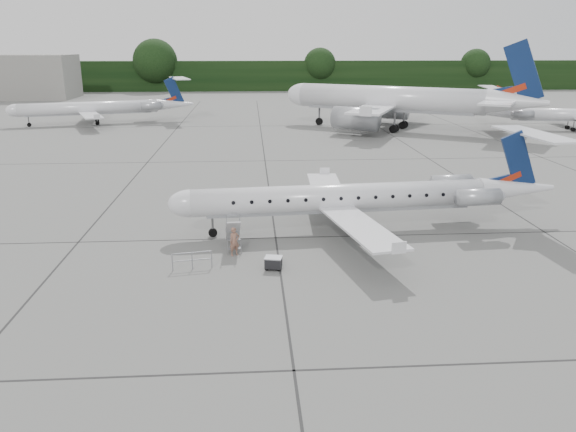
{
  "coord_description": "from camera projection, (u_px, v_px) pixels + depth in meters",
  "views": [
    {
      "loc": [
        -8.35,
        -29.24,
        12.18
      ],
      "look_at": [
        -6.21,
        3.03,
        2.3
      ],
      "focal_mm": 35.0,
      "sensor_mm": 36.0,
      "label": 1
    }
  ],
  "objects": [
    {
      "name": "baggage_cart",
      "position": [
        273.0,
        263.0,
        31.7
      ],
      "size": [
        1.05,
        0.92,
        0.79
      ],
      "primitive_type": null,
      "rotation": [
        0.0,
        0.0,
        -0.22
      ],
      "color": "black",
      "rests_on": "ground"
    },
    {
      "name": "bg_narrowbody",
      "position": [
        389.0,
        86.0,
        82.17
      ],
      "size": [
        43.76,
        40.47,
        12.78
      ],
      "primitive_type": null,
      "rotation": [
        0.0,
        0.0,
        -0.55
      ],
      "color": "silver",
      "rests_on": "ground"
    },
    {
      "name": "safety_railing",
      "position": [
        192.0,
        261.0,
        31.67
      ],
      "size": [
        2.18,
        0.48,
        1.0
      ],
      "primitive_type": null,
      "rotation": [
        0.0,
        0.0,
        0.18
      ],
      "color": "gray",
      "rests_on": "ground"
    },
    {
      "name": "treeline",
      "position": [
        280.0,
        76.0,
        154.87
      ],
      "size": [
        260.0,
        4.0,
        8.0
      ],
      "primitive_type": "cube",
      "color": "black",
      "rests_on": "ground"
    },
    {
      "name": "passenger",
      "position": [
        234.0,
        242.0,
        33.66
      ],
      "size": [
        0.76,
        0.67,
        1.76
      ],
      "primitive_type": "imported",
      "rotation": [
        0.0,
        0.0,
        0.49
      ],
      "color": "#865A49",
      "rests_on": "ground"
    },
    {
      "name": "bg_regional_left",
      "position": [
        89.0,
        102.0,
        88.87
      ],
      "size": [
        31.21,
        25.84,
        7.11
      ],
      "primitive_type": null,
      "rotation": [
        0.0,
        0.0,
        0.26
      ],
      "color": "silver",
      "rests_on": "ground"
    },
    {
      "name": "airstair",
      "position": [
        233.0,
        232.0,
        34.95
      ],
      "size": [
        1.05,
        2.58,
        2.04
      ],
      "primitive_type": null,
      "rotation": [
        0.0,
        0.0,
        0.08
      ],
      "color": "silver",
      "rests_on": "ground"
    },
    {
      "name": "main_regional_jet",
      "position": [
        340.0,
        184.0,
        37.43
      ],
      "size": [
        26.83,
        20.31,
        6.52
      ],
      "primitive_type": null,
      "rotation": [
        0.0,
        0.0,
        0.08
      ],
      "color": "silver",
      "rests_on": "ground"
    },
    {
      "name": "ground",
      "position": [
        400.0,
        268.0,
        31.99
      ],
      "size": [
        320.0,
        320.0,
        0.0
      ],
      "primitive_type": "plane",
      "color": "slate",
      "rests_on": "ground"
    }
  ]
}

